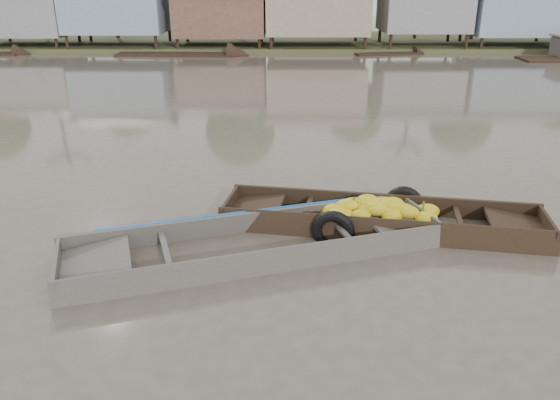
{
  "coord_description": "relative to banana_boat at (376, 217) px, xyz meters",
  "views": [
    {
      "loc": [
        0.17,
        -8.21,
        4.61
      ],
      "look_at": [
        0.16,
        0.98,
        0.8
      ],
      "focal_mm": 35.0,
      "sensor_mm": 36.0,
      "label": 1
    }
  ],
  "objects": [
    {
      "name": "ground",
      "position": [
        -2.05,
        -1.55,
        -0.2
      ],
      "size": [
        120.0,
        120.0,
        0.0
      ],
      "primitive_type": "plane",
      "color": "#50483D",
      "rests_on": "ground"
    },
    {
      "name": "banana_boat",
      "position": [
        0.0,
        0.0,
        0.0
      ],
      "size": [
        6.4,
        2.53,
        0.87
      ],
      "rotation": [
        0.0,
        0.0,
        -0.17
      ],
      "color": "black",
      "rests_on": "ground"
    },
    {
      "name": "viewer_boat",
      "position": [
        -2.31,
        -1.02,
        -0.15
      ],
      "size": [
        7.01,
        3.75,
        0.55
      ],
      "rotation": [
        0.0,
        0.0,
        0.31
      ],
      "color": "#3F3B35",
      "rests_on": "ground"
    },
    {
      "name": "distant_boats",
      "position": [
        10.73,
        22.61,
        -0.0
      ],
      "size": [
        49.3,
        15.12,
        1.38
      ],
      "color": "black",
      "rests_on": "ground"
    }
  ]
}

